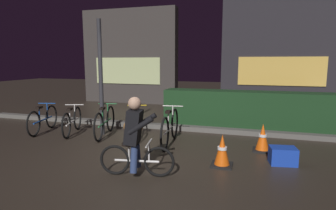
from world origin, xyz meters
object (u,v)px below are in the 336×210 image
(street_post, at_px, (101,78))
(blue_crate, at_px, (283,156))
(parked_bike_center_right, at_px, (136,124))
(cyclist, at_px, (135,136))
(parked_bike_left_mid, at_px, (72,121))
(traffic_cone_far, at_px, (263,138))
(parked_bike_center_left, at_px, (105,122))
(parked_bike_right_mid, at_px, (170,128))
(traffic_cone_near, at_px, (222,151))
(parked_bike_leftmost, at_px, (43,119))

(street_post, distance_m, blue_crate, 4.33)
(street_post, distance_m, parked_bike_center_right, 1.40)
(blue_crate, xyz_separation_m, cyclist, (-2.25, -1.21, 0.48))
(parked_bike_left_mid, distance_m, traffic_cone_far, 4.46)
(parked_bike_center_left, xyz_separation_m, parked_bike_center_right, (0.80, 0.02, -0.00))
(parked_bike_center_right, xyz_separation_m, traffic_cone_far, (2.78, -0.14, -0.07))
(parked_bike_center_left, bearing_deg, street_post, 37.13)
(parked_bike_right_mid, distance_m, blue_crate, 2.31)
(parked_bike_center_left, height_order, parked_bike_center_right, parked_bike_center_left)
(parked_bike_center_left, xyz_separation_m, traffic_cone_near, (2.92, -1.19, -0.08))
(street_post, height_order, cyclist, street_post)
(cyclist, bearing_deg, parked_bike_left_mid, 132.78)
(cyclist, bearing_deg, street_post, 120.63)
(parked_bike_center_left, bearing_deg, traffic_cone_far, -104.87)
(parked_bike_left_mid, height_order, cyclist, cyclist)
(traffic_cone_far, bearing_deg, street_post, 176.50)
(parked_bike_left_mid, height_order, traffic_cone_near, parked_bike_left_mid)
(parked_bike_leftmost, xyz_separation_m, parked_bike_center_right, (2.50, 0.14, 0.02))
(parked_bike_leftmost, height_order, parked_bike_left_mid, parked_bike_leftmost)
(street_post, xyz_separation_m, parked_bike_right_mid, (1.83, -0.31, -1.01))
(parked_bike_left_mid, relative_size, parked_bike_center_right, 0.93)
(parked_bike_left_mid, bearing_deg, cyclist, -146.17)
(parked_bike_leftmost, height_order, parked_bike_right_mid, parked_bike_right_mid)
(parked_bike_right_mid, xyz_separation_m, traffic_cone_near, (1.23, -0.99, -0.10))
(parked_bike_leftmost, relative_size, blue_crate, 3.41)
(parked_bike_right_mid, bearing_deg, traffic_cone_far, -92.63)
(parked_bike_right_mid, bearing_deg, traffic_cone_near, -134.02)
(parked_bike_right_mid, relative_size, traffic_cone_far, 3.15)
(parked_bike_left_mid, relative_size, traffic_cone_far, 2.62)
(parked_bike_center_left, distance_m, parked_bike_center_right, 0.81)
(blue_crate, bearing_deg, parked_bike_center_left, 168.65)
(traffic_cone_far, xyz_separation_m, blue_crate, (0.33, -0.67, -0.12))
(parked_bike_left_mid, distance_m, blue_crate, 4.85)
(parked_bike_center_left, relative_size, traffic_cone_far, 2.89)
(parked_bike_right_mid, xyz_separation_m, blue_crate, (2.23, -0.59, -0.21))
(street_post, xyz_separation_m, parked_bike_leftmost, (-1.56, -0.23, -1.05))
(parked_bike_left_mid, height_order, blue_crate, parked_bike_left_mid)
(traffic_cone_near, bearing_deg, street_post, 156.93)
(traffic_cone_near, height_order, blue_crate, traffic_cone_near)
(parked_bike_left_mid, bearing_deg, parked_bike_leftmost, 75.36)
(parked_bike_center_left, distance_m, blue_crate, 4.00)
(parked_bike_center_left, relative_size, cyclist, 1.28)
(parked_bike_leftmost, distance_m, parked_bike_center_right, 2.50)
(traffic_cone_near, xyz_separation_m, traffic_cone_far, (0.67, 1.07, 0.00))
(parked_bike_right_mid, bearing_deg, parked_bike_leftmost, 83.55)
(street_post, distance_m, traffic_cone_near, 3.50)
(parked_bike_center_right, bearing_deg, parked_bike_leftmost, 75.00)
(parked_bike_leftmost, height_order, cyclist, cyclist)
(traffic_cone_near, bearing_deg, parked_bike_right_mid, 141.11)
(traffic_cone_near, bearing_deg, cyclist, -147.14)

